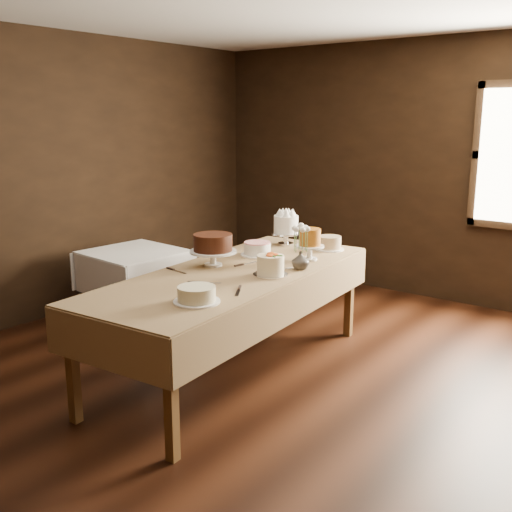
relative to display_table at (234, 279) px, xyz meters
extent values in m
cube|color=black|center=(0.15, -0.11, -0.76)|extent=(5.00, 6.00, 0.01)
cube|color=black|center=(0.15, 2.89, 0.64)|extent=(5.00, 0.02, 2.80)
cube|color=black|center=(-2.35, -0.11, 0.64)|extent=(0.02, 6.00, 2.80)
cube|color=#4D3218|center=(-0.32, -1.26, -0.39)|extent=(0.07, 0.07, 0.75)
cube|color=#4D3218|center=(-0.52, 1.20, -0.39)|extent=(0.07, 0.07, 0.75)
cube|color=#4D3218|center=(0.52, -1.20, -0.39)|extent=(0.07, 0.07, 0.75)
cube|color=#4D3218|center=(0.32, 1.26, -0.39)|extent=(0.07, 0.07, 0.75)
cube|color=#4D3218|center=(0.00, 0.00, 0.03)|extent=(1.18, 2.67, 0.04)
cube|color=tan|center=(0.00, 0.00, 0.06)|extent=(1.24, 2.73, 0.01)
cube|color=#4D3218|center=(-1.94, 0.08, -0.44)|extent=(0.05, 0.05, 0.65)
cube|color=#4D3218|center=(-1.89, 0.73, -0.44)|extent=(0.05, 0.05, 0.65)
cube|color=#4D3218|center=(-1.28, 0.03, -0.44)|extent=(0.05, 0.05, 0.65)
cube|color=#4D3218|center=(-1.23, 0.68, -0.44)|extent=(0.05, 0.05, 0.65)
cube|color=#4D3218|center=(-1.59, 0.38, -0.09)|extent=(0.81, 0.81, 0.04)
cube|color=white|center=(-1.59, 0.38, -0.07)|extent=(0.90, 0.90, 0.01)
cylinder|color=silver|center=(-0.24, 1.05, 0.13)|extent=(0.27, 0.27, 0.13)
cylinder|color=silver|center=(-0.24, 1.05, 0.27)|extent=(0.32, 0.32, 0.16)
cylinder|color=white|center=(0.19, 1.12, 0.07)|extent=(0.26, 0.26, 0.01)
cylinder|color=tan|center=(0.19, 1.12, 0.13)|extent=(0.22, 0.22, 0.11)
cylinder|color=white|center=(-0.19, 0.55, 0.07)|extent=(0.29, 0.29, 0.01)
cylinder|color=silver|center=(-0.19, 0.55, 0.12)|extent=(0.32, 0.32, 0.10)
cylinder|color=white|center=(0.26, 0.68, 0.13)|extent=(0.24, 0.24, 0.14)
cylinder|color=#A65D17|center=(0.26, 0.68, 0.27)|extent=(0.25, 0.25, 0.14)
cylinder|color=white|center=(-0.24, 0.04, 0.13)|extent=(0.37, 0.37, 0.14)
cylinder|color=#36160B|center=(-0.24, 0.04, 0.26)|extent=(0.33, 0.33, 0.13)
cylinder|color=silver|center=(0.29, 0.08, 0.07)|extent=(0.26, 0.26, 0.01)
cylinder|color=beige|center=(0.29, 0.08, 0.14)|extent=(0.28, 0.28, 0.14)
cylinder|color=white|center=(0.31, -0.74, 0.07)|extent=(0.30, 0.30, 0.01)
cylinder|color=beige|center=(0.31, -0.74, 0.12)|extent=(0.32, 0.32, 0.09)
cube|color=silver|center=(0.08, -0.35, 0.07)|extent=(0.22, 0.15, 0.01)
cube|color=silver|center=(0.39, -0.43, 0.07)|extent=(0.15, 0.21, 0.01)
cube|color=silver|center=(-0.06, 0.28, 0.07)|extent=(0.06, 0.24, 0.01)
cube|color=silver|center=(0.26, 0.30, 0.07)|extent=(0.14, 0.22, 0.01)
cube|color=silver|center=(-0.31, -0.27, 0.07)|extent=(0.24, 0.06, 0.01)
imported|color=#2D2823|center=(0.37, 0.37, 0.13)|extent=(0.19, 0.19, 0.14)
camera|label=1|loc=(2.85, -3.42, 1.23)|focal=42.11mm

